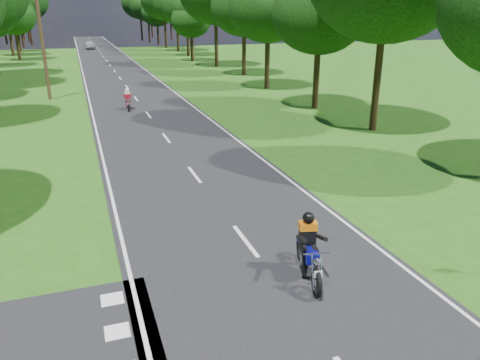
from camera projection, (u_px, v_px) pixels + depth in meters
name	position (u px, v px, depth m)	size (l,w,h in m)	color
ground	(273.00, 277.00, 11.44)	(160.00, 160.00, 0.00)	#234E12
main_road	(110.00, 65.00, 55.86)	(7.00, 140.00, 0.02)	black
road_markings	(110.00, 67.00, 54.15)	(7.40, 140.00, 0.01)	silver
telegraph_pole	(42.00, 42.00, 33.08)	(1.20, 0.26, 8.00)	#382616
rider_near_blue	(309.00, 247.00, 11.16)	(0.65, 1.95, 1.62)	#0C0D8E
rider_far_red	(128.00, 99.00, 30.55)	(0.55, 1.65, 1.37)	#A00C1F
distant_car	(90.00, 45.00, 79.49)	(1.62, 4.02, 1.37)	#B7BABF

